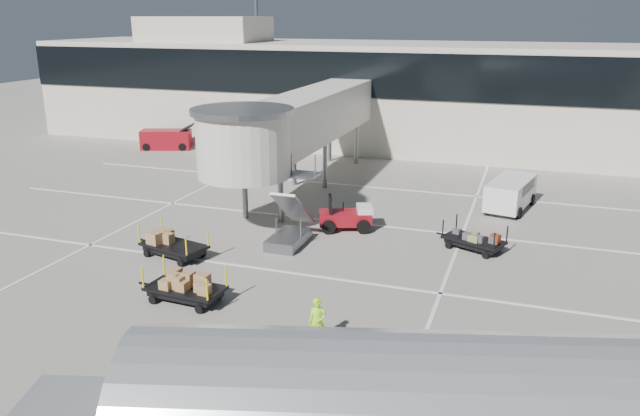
# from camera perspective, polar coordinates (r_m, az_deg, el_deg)

# --- Properties ---
(ground) EXTENTS (140.00, 140.00, 0.00)m
(ground) POSITION_cam_1_polar(r_m,az_deg,el_deg) (23.98, -4.22, -7.75)
(ground) COLOR gray
(ground) RESTS_ON ground
(lane_markings) EXTENTS (40.00, 30.00, 0.02)m
(lane_markings) POSITION_cam_1_polar(r_m,az_deg,el_deg) (32.34, 1.17, -0.97)
(lane_markings) COLOR white
(lane_markings) RESTS_ON ground
(terminal) EXTENTS (64.00, 12.11, 15.20)m
(terminal) POSITION_cam_1_polar(r_m,az_deg,el_deg) (51.04, 8.79, 10.28)
(terminal) COLOR beige
(terminal) RESTS_ON ground
(jet_bridge) EXTENTS (5.70, 20.40, 6.03)m
(jet_bridge) POSITION_cam_1_polar(r_m,az_deg,el_deg) (35.09, -2.48, 7.66)
(jet_bridge) COLOR beige
(jet_bridge) RESTS_ON ground
(baggage_tug) EXTENTS (2.84, 2.36, 1.69)m
(baggage_tug) POSITION_cam_1_polar(r_m,az_deg,el_deg) (30.61, 2.45, -0.85)
(baggage_tug) COLOR maroon
(baggage_tug) RESTS_ON ground
(suitcase_cart) EXTENTS (3.26, 2.26, 1.27)m
(suitcase_cart) POSITION_cam_1_polar(r_m,az_deg,el_deg) (28.79, 13.89, -2.91)
(suitcase_cart) COLOR black
(suitcase_cart) RESTS_ON ground
(box_cart_near) EXTENTS (3.56, 1.60, 1.38)m
(box_cart_near) POSITION_cam_1_polar(r_m,az_deg,el_deg) (23.60, -12.19, -7.01)
(box_cart_near) COLOR black
(box_cart_near) RESTS_ON ground
(box_cart_far) EXTENTS (3.67, 2.10, 1.41)m
(box_cart_far) POSITION_cam_1_polar(r_m,az_deg,el_deg) (27.95, -13.39, -3.34)
(box_cart_far) COLOR black
(box_cart_far) RESTS_ON ground
(ground_worker) EXTENTS (0.67, 0.55, 1.58)m
(ground_worker) POSITION_cam_1_polar(r_m,az_deg,el_deg) (20.14, -0.24, -10.33)
(ground_worker) COLOR #98F219
(ground_worker) RESTS_ON ground
(minivan) EXTENTS (2.62, 4.60, 1.64)m
(minivan) POSITION_cam_1_polar(r_m,az_deg,el_deg) (35.36, 17.09, 1.50)
(minivan) COLOR white
(minivan) RESTS_ON ground
(belt_loader) EXTENTS (4.34, 2.77, 1.96)m
(belt_loader) POSITION_cam_1_polar(r_m,az_deg,el_deg) (50.75, -13.85, 6.10)
(belt_loader) COLOR maroon
(belt_loader) RESTS_ON ground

